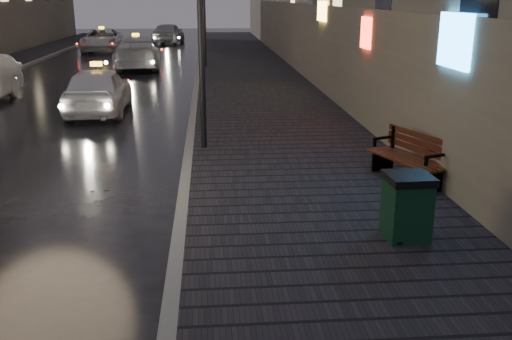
% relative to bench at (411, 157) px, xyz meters
% --- Properties ---
extents(ground, '(120.00, 120.00, 0.00)m').
position_rel_bench_xyz_m(ground, '(-5.77, -3.19, -0.61)').
color(ground, black).
rests_on(ground, ground).
extents(sidewalk, '(4.60, 58.00, 0.15)m').
position_rel_bench_xyz_m(sidewalk, '(-1.87, 17.81, -0.53)').
color(sidewalk, black).
rests_on(sidewalk, ground).
extents(curb, '(0.20, 58.00, 0.15)m').
position_rel_bench_xyz_m(curb, '(-4.27, 17.81, -0.53)').
color(curb, slate).
rests_on(curb, ground).
extents(curb_far, '(0.20, 58.00, 0.15)m').
position_rel_bench_xyz_m(curb_far, '(-13.17, 17.81, -0.53)').
color(curb_far, slate).
rests_on(curb_far, ground).
extents(bench, '(1.20, 1.88, 0.91)m').
position_rel_bench_xyz_m(bench, '(0.00, 0.00, 0.00)').
color(bench, black).
rests_on(bench, sidewalk).
extents(trash_bin, '(0.65, 0.65, 0.96)m').
position_rel_bench_xyz_m(trash_bin, '(-0.99, -2.64, 0.03)').
color(trash_bin, black).
rests_on(trash_bin, sidewalk).
extents(taxi_near, '(1.79, 4.30, 1.46)m').
position_rel_bench_xyz_m(taxi_near, '(-7.20, 7.86, 0.12)').
color(taxi_near, silver).
rests_on(taxi_near, ground).
extents(taxi_mid, '(2.79, 5.72, 1.60)m').
position_rel_bench_xyz_m(taxi_mid, '(-7.36, 19.40, 0.20)').
color(taxi_mid, silver).
rests_on(taxi_mid, ground).
extents(taxi_far, '(2.73, 5.40, 1.46)m').
position_rel_bench_xyz_m(taxi_far, '(-10.74, 29.16, 0.13)').
color(taxi_far, silver).
rests_on(taxi_far, ground).
extents(car_far, '(2.48, 4.86, 1.58)m').
position_rel_bench_xyz_m(car_far, '(-6.77, 35.04, 0.19)').
color(car_far, '#A2A1A9').
rests_on(car_far, ground).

